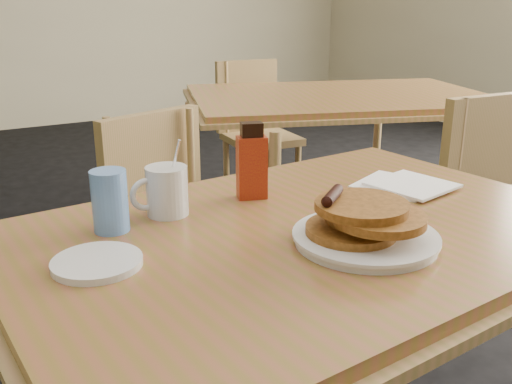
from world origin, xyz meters
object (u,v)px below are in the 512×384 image
chair_neighbor_near (460,185)px  neighbor_table (340,102)px  blue_tumbler (110,201)px  syrup_bottle (252,164)px  chair_main_far (166,224)px  pancake_plate (365,227)px  main_table (307,248)px  coffee_mug (166,190)px  chair_neighbor_far (254,121)px

chair_neighbor_near → neighbor_table: bearing=93.0°
blue_tumbler → chair_neighbor_near: bearing=14.2°
syrup_bottle → chair_neighbor_near: bearing=35.6°
neighbor_table → syrup_bottle: size_ratio=9.83×
syrup_bottle → chair_main_far: bearing=107.4°
pancake_plate → syrup_bottle: bearing=98.0°
main_table → chair_neighbor_near: 1.22m
chair_neighbor_near → syrup_bottle: (-1.09, -0.33, 0.32)m
main_table → pancake_plate: pancake_plate is taller
chair_main_far → main_table: bearing=-108.9°
chair_neighbor_near → pancake_plate: (-1.04, -0.64, 0.27)m
chair_main_far → blue_tumbler: bearing=-137.9°
coffee_mug → main_table: bearing=-42.5°
chair_neighbor_far → coffee_mug: coffee_mug is taller
pancake_plate → chair_neighbor_far: bearing=64.0°
neighbor_table → blue_tumbler: (-1.42, -1.08, 0.10)m
main_table → syrup_bottle: size_ratio=7.23×
pancake_plate → blue_tumbler: (-0.36, 0.29, 0.03)m
coffee_mug → blue_tumbler: (-0.12, -0.03, 0.01)m
syrup_bottle → chair_neighbor_far: bearing=78.0°
neighbor_table → main_table: bearing=-131.0°
chair_main_far → pancake_plate: size_ratio=3.24×
main_table → chair_neighbor_far: bearing=61.8°
chair_main_far → syrup_bottle: bearing=-109.7°
main_table → neighbor_table: bearing=49.0°
chair_main_far → blue_tumbler: blue_tumbler is taller
chair_main_far → chair_neighbor_far: chair_neighbor_far is taller
syrup_bottle → coffee_mug: bearing=-160.5°
chair_neighbor_near → main_table: bearing=-150.2°
neighbor_table → chair_neighbor_near: bearing=-90.9°
chair_main_far → chair_neighbor_near: 1.10m
neighbor_table → chair_neighbor_far: 0.79m
chair_main_far → blue_tumbler: size_ratio=7.18×
chair_neighbor_far → pancake_plate: 2.38m
chair_main_far → pancake_plate: pancake_plate is taller
chair_neighbor_far → chair_neighbor_near: chair_neighbor_near is taller
blue_tumbler → main_table: bearing=-27.6°
main_table → syrup_bottle: syrup_bottle is taller
pancake_plate → syrup_bottle: syrup_bottle is taller
pancake_plate → blue_tumbler: size_ratio=2.22×
chair_main_far → chair_neighbor_far: size_ratio=1.00×
chair_neighbor_far → blue_tumbler: size_ratio=7.20×
neighbor_table → chair_neighbor_far: (-0.01, 0.76, -0.22)m
neighbor_table → coffee_mug: coffee_mug is taller
neighbor_table → coffee_mug: (-1.30, -1.06, 0.09)m
chair_main_far → syrup_bottle: (-0.01, -0.56, 0.33)m
pancake_plate → blue_tumbler: 0.46m
chair_neighbor_near → pancake_plate: 1.25m
chair_neighbor_near → coffee_mug: bearing=-161.8°
main_table → coffee_mug: bearing=136.3°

